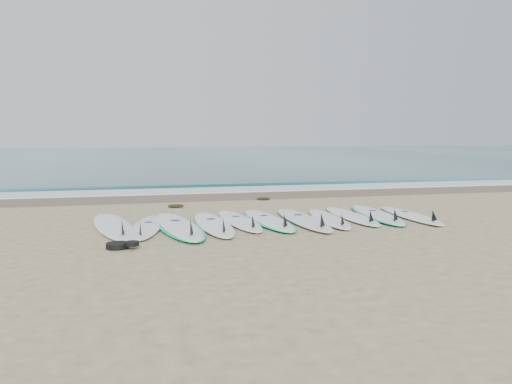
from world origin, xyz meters
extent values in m
plane|color=tan|center=(0.00, 0.00, 0.00)|extent=(120.00, 120.00, 0.00)
cube|color=#266169|center=(0.00, 32.50, 0.01)|extent=(120.00, 55.00, 0.03)
cube|color=brown|center=(0.00, 4.10, 0.01)|extent=(120.00, 1.80, 0.01)
cube|color=silver|center=(0.00, 5.50, 0.02)|extent=(120.00, 1.40, 0.04)
cube|color=#266169|center=(0.00, 7.00, 0.05)|extent=(120.00, 1.00, 0.10)
ellipsoid|color=white|center=(-2.79, 0.11, 0.05)|extent=(1.06, 2.91, 0.09)
cone|color=black|center=(-2.62, -0.92, 0.22)|extent=(0.29, 0.34, 0.30)
ellipsoid|color=white|center=(-2.23, -0.08, 0.04)|extent=(0.81, 2.39, 0.08)
cone|color=black|center=(-2.35, -0.93, 0.18)|extent=(0.23, 0.28, 0.25)
cylinder|color=navy|center=(-2.20, 0.14, 0.08)|extent=(0.15, 0.15, 0.01)
ellipsoid|color=white|center=(-1.70, -0.16, 0.05)|extent=(0.88, 2.91, 0.09)
ellipsoid|color=#01CB82|center=(-1.70, -0.16, 0.04)|extent=(0.98, 2.94, 0.07)
cone|color=black|center=(-1.60, -1.20, 0.22)|extent=(0.27, 0.33, 0.31)
cylinder|color=navy|center=(-1.73, 0.11, 0.10)|extent=(0.18, 0.18, 0.01)
ellipsoid|color=white|center=(-1.09, -0.10, 0.05)|extent=(0.59, 2.67, 0.09)
cone|color=black|center=(-1.07, -1.07, 0.20)|extent=(0.23, 0.29, 0.28)
cylinder|color=navy|center=(-1.09, 0.16, 0.09)|extent=(0.16, 0.16, 0.01)
ellipsoid|color=white|center=(-0.57, 0.14, 0.04)|extent=(0.64, 2.50, 0.08)
cone|color=black|center=(-0.52, -0.76, 0.19)|extent=(0.22, 0.27, 0.26)
cylinder|color=navy|center=(-0.58, 0.38, 0.08)|extent=(0.15, 0.15, 0.01)
ellipsoid|color=white|center=(-0.04, 0.08, 0.04)|extent=(0.63, 2.57, 0.08)
ellipsoid|color=#01CB82|center=(-0.04, 0.08, 0.04)|extent=(0.72, 2.59, 0.06)
cone|color=black|center=(0.00, -0.85, 0.19)|extent=(0.23, 0.28, 0.27)
cylinder|color=navy|center=(-0.05, 0.32, 0.09)|extent=(0.15, 0.15, 0.01)
ellipsoid|color=white|center=(0.60, -0.03, 0.05)|extent=(0.58, 2.71, 0.09)
cone|color=black|center=(0.59, -1.02, 0.21)|extent=(0.23, 0.29, 0.29)
cylinder|color=navy|center=(0.60, 0.23, 0.09)|extent=(0.16, 0.16, 0.01)
ellipsoid|color=white|center=(1.12, -0.03, 0.04)|extent=(0.75, 2.39, 0.08)
cone|color=black|center=(1.02, -0.88, 0.18)|extent=(0.23, 0.27, 0.25)
ellipsoid|color=white|center=(1.65, 0.14, 0.04)|extent=(0.57, 2.42, 0.08)
cone|color=black|center=(1.63, -0.73, 0.18)|extent=(0.21, 0.26, 0.26)
ellipsoid|color=white|center=(2.22, 0.18, 0.04)|extent=(0.87, 2.63, 0.08)
ellipsoid|color=#01CB82|center=(2.22, 0.18, 0.04)|extent=(0.96, 2.66, 0.06)
cone|color=black|center=(2.10, -0.75, 0.20)|extent=(0.25, 0.30, 0.27)
cylinder|color=navy|center=(2.25, 0.43, 0.09)|extent=(0.17, 0.17, 0.01)
ellipsoid|color=white|center=(2.81, -0.06, 0.04)|extent=(0.65, 2.42, 0.08)
cone|color=black|center=(2.76, -0.93, 0.18)|extent=(0.22, 0.27, 0.25)
cylinder|color=navy|center=(2.83, 0.17, 0.08)|extent=(0.15, 0.15, 0.01)
ellipsoid|color=black|center=(-1.53, 2.41, 0.04)|extent=(0.36, 0.28, 0.07)
ellipsoid|color=black|center=(0.70, 3.21, 0.03)|extent=(0.33, 0.26, 0.06)
cylinder|color=black|center=(-2.68, -1.49, 0.04)|extent=(0.32, 0.32, 0.08)
cylinder|color=black|center=(-2.48, -1.59, 0.08)|extent=(0.20, 0.20, 0.06)
camera|label=1|loc=(-2.43, -8.71, 1.60)|focal=35.00mm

